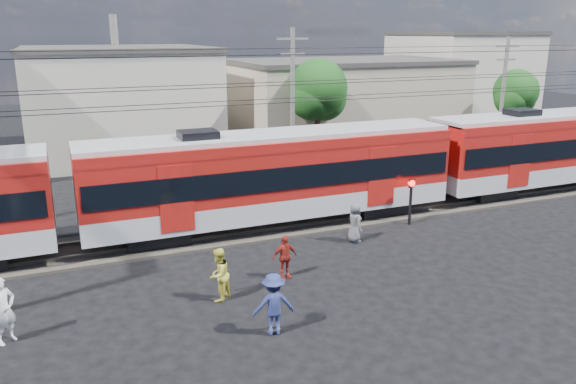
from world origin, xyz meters
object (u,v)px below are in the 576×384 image
object	(u,v)px
commuter_train	(278,173)
pedestrian_c	(273,304)
pedestrian_a	(3,310)
crossing_signal	(411,193)
car_silver	(533,156)

from	to	relation	value
commuter_train	pedestrian_c	xyz separation A→B (m)	(-3.49, -8.48, -1.49)
pedestrian_a	crossing_signal	xyz separation A→B (m)	(15.92, 4.05, 0.48)
pedestrian_a	car_silver	xyz separation A→B (m)	(29.45, 10.39, -0.26)
pedestrian_c	crossing_signal	distance (m)	11.05
pedestrian_a	commuter_train	bearing A→B (deg)	-8.22
commuter_train	pedestrian_a	distance (m)	12.17
commuter_train	car_silver	distance (m)	19.56
commuter_train	car_silver	bearing A→B (deg)	12.75
pedestrian_a	crossing_signal	bearing A→B (deg)	-24.18
pedestrian_a	crossing_signal	distance (m)	16.43
commuter_train	pedestrian_a	size ratio (longest dim) A/B	26.09
commuter_train	pedestrian_a	world-z (taller)	commuter_train
pedestrian_c	crossing_signal	size ratio (longest dim) A/B	0.88
car_silver	commuter_train	bearing A→B (deg)	105.86
pedestrian_a	pedestrian_c	world-z (taller)	pedestrian_a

